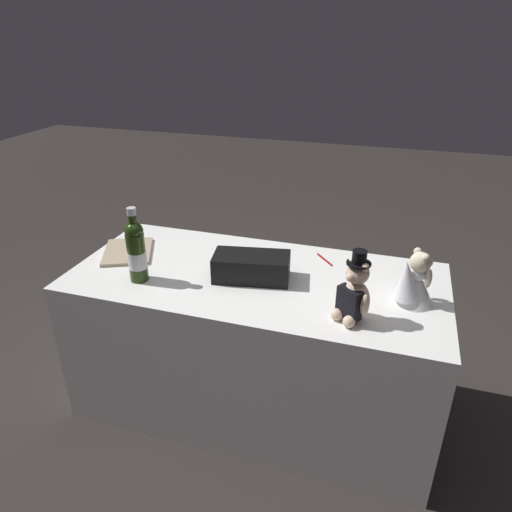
{
  "coord_description": "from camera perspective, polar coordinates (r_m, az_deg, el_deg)",
  "views": [
    {
      "loc": [
        0.56,
        -1.79,
        1.77
      ],
      "look_at": [
        0.0,
        0.0,
        0.84
      ],
      "focal_mm": 32.79,
      "sensor_mm": 36.0,
      "label": 1
    }
  ],
  "objects": [
    {
      "name": "gift_case_black",
      "position": [
        2.09,
        -0.55,
        -1.33
      ],
      "size": [
        0.36,
        0.23,
        0.12
      ],
      "color": "black",
      "rests_on": "reception_table"
    },
    {
      "name": "signing_pen",
      "position": [
        2.3,
        8.3,
        -0.37
      ],
      "size": [
        0.1,
        0.11,
        0.01
      ],
      "color": "maroon",
      "rests_on": "reception_table"
    },
    {
      "name": "ground_plane",
      "position": [
        2.58,
        0.0,
        -17.02
      ],
      "size": [
        12.0,
        12.0,
        0.0
      ],
      "primitive_type": "plane",
      "color": "#2D2826"
    },
    {
      "name": "teddy_bear_bride",
      "position": [
        1.99,
        18.73,
        -2.91
      ],
      "size": [
        0.2,
        0.18,
        0.24
      ],
      "color": "white",
      "rests_on": "reception_table"
    },
    {
      "name": "champagne_bottle",
      "position": [
        2.1,
        -14.39,
        0.65
      ],
      "size": [
        0.08,
        0.08,
        0.34
      ],
      "color": "#233A10",
      "rests_on": "reception_table"
    },
    {
      "name": "guestbook",
      "position": [
        2.43,
        -15.36,
        0.53
      ],
      "size": [
        0.33,
        0.36,
        0.02
      ],
      "primitive_type": "cube",
      "rotation": [
        0.0,
        0.0,
        0.44
      ],
      "color": "tan",
      "rests_on": "reception_table"
    },
    {
      "name": "teddy_bear_groom",
      "position": [
        1.82,
        11.86,
        -4.53
      ],
      "size": [
        0.14,
        0.14,
        0.29
      ],
      "color": "beige",
      "rests_on": "reception_table"
    },
    {
      "name": "reception_table",
      "position": [
        2.34,
        0.0,
        -10.4
      ],
      "size": [
        1.7,
        0.78,
        0.74
      ],
      "primitive_type": "cube",
      "color": "white",
      "rests_on": "ground_plane"
    }
  ]
}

